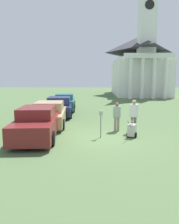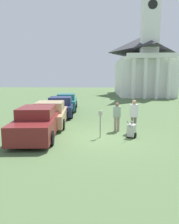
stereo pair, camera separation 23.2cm
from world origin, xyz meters
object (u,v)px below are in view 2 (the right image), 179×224
parked_car_navy (61,107)px  equipment_cart (131,130)px  parked_car_maroon (38,123)px  person_worker (117,115)px  church (142,62)px  person_supervisor (134,114)px  parking_meter (100,119)px  parked_car_tan (50,114)px  parked_car_teal (67,102)px

parked_car_navy → equipment_cart: 8.09m
parked_car_maroon → person_worker: person_worker is taller
parked_car_navy → equipment_cart: parked_car_navy is taller
equipment_cart → church: (5.65, 28.94, 5.36)m
person_supervisor → equipment_cart: person_supervisor is taller
parking_meter → person_worker: 1.69m
parked_car_tan → equipment_cart: bearing=-35.5°
church → parked_car_teal: bearing=-118.3°
parked_car_navy → equipment_cart: (4.78, -6.52, -0.31)m
parking_meter → church: bearing=76.0°
person_supervisor → church: church is taller
person_supervisor → equipment_cart: size_ratio=1.82×
parking_meter → equipment_cart: (1.58, 0.09, -0.57)m
parked_car_navy → church: size_ratio=0.20×
parked_car_tan → person_worker: 4.41m
parked_car_tan → parked_car_navy: (0.00, 3.68, 0.01)m
parking_meter → person_supervisor: person_supervisor is taller
parking_meter → person_supervisor: size_ratio=0.75×
church → parked_car_navy: bearing=-115.0°
parked_car_navy → person_supervisor: (5.03, -5.50, 0.35)m
church → equipment_cart: bearing=-101.0°
parked_car_maroon → church: (10.43, 28.92, 5.02)m
parked_car_teal → church: 22.57m
parked_car_tan → equipment_cart: size_ratio=4.86×
parked_car_teal → parking_meter: bearing=-76.4°
parked_car_maroon → parking_meter: (3.20, -0.11, 0.23)m
parking_meter → person_supervisor: 2.14m
parked_car_teal → equipment_cart: size_ratio=5.09×
parked_car_maroon → person_worker: bearing=12.6°
parked_car_teal → person_supervisor: person_supervisor is taller
person_worker → person_supervisor: size_ratio=0.90×
parking_meter → person_supervisor: (1.83, 1.11, 0.09)m
parked_car_navy → equipment_cart: size_ratio=4.84×
parked_car_maroon → parked_car_navy: size_ratio=1.11×
parked_car_tan → parked_car_maroon: bearing=-94.8°
church → parked_car_maroon: bearing=-109.8°
person_worker → church: 28.74m
parked_car_maroon → person_supervisor: 5.14m
person_supervisor → parked_car_maroon: bearing=8.4°
parked_car_teal → parked_car_maroon: bearing=-94.8°
parked_car_tan → parked_car_teal: bearing=85.3°
parked_car_tan → church: church is taller
parking_meter → person_worker: (0.93, 1.41, -0.02)m
person_worker → equipment_cart: (0.65, -1.32, -0.54)m
parked_car_navy → parked_car_teal: size_ratio=0.95×
parked_car_maroon → equipment_cart: size_ratio=5.39×
person_supervisor → parked_car_tan: bearing=-22.8°
parked_car_teal → person_worker: bearing=-68.1°
parking_meter → equipment_cart: bearing=3.2°
parked_car_navy → equipment_cart: bearing=-58.5°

